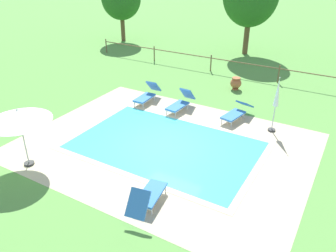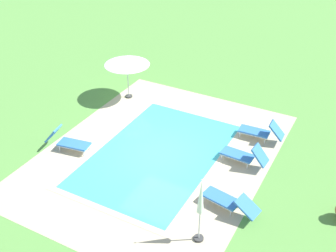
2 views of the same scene
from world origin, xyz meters
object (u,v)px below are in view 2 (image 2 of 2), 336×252
Objects in this scene: sun_lounger_north_end at (68,141)px; patio_umbrella_closed_row_west at (201,202)px; sun_lounger_north_mid at (244,155)px; sun_lounger_north_far at (261,131)px; sun_lounger_north_near_steps at (229,201)px; patio_umbrella_open_foreground at (127,61)px.

patio_umbrella_closed_row_west is (1.94, 6.82, 1.16)m from sun_lounger_north_end.
patio_umbrella_closed_row_west is at bearing 1.56° from sun_lounger_north_mid.
sun_lounger_north_mid is at bearing -1.39° from sun_lounger_north_far.
sun_lounger_north_near_steps is 2.75m from sun_lounger_north_mid.
patio_umbrella_closed_row_west is (4.45, 0.12, 1.16)m from sun_lounger_north_mid.
sun_lounger_north_mid reaches higher than sun_lounger_north_near_steps.
patio_umbrella_open_foreground reaches higher than sun_lounger_north_near_steps.
sun_lounger_north_near_steps is at bearing 54.79° from patio_umbrella_open_foreground.
sun_lounger_north_end is at bearing -91.65° from sun_lounger_north_near_steps.
sun_lounger_north_mid is at bearing -178.44° from patio_umbrella_closed_row_west.
sun_lounger_north_mid is at bearing 70.22° from patio_umbrella_open_foreground.
patio_umbrella_closed_row_west reaches higher than sun_lounger_north_far.
patio_umbrella_open_foreground reaches higher than sun_lounger_north_end.
sun_lounger_north_end reaches higher than sun_lounger_north_mid.
sun_lounger_north_end is at bearing -105.87° from patio_umbrella_closed_row_west.
sun_lounger_north_mid reaches higher than sun_lounger_north_far.
sun_lounger_north_near_steps is 0.87× the size of patio_umbrella_closed_row_west.
sun_lounger_north_mid is 0.78× the size of patio_umbrella_closed_row_west.
sun_lounger_north_mid is 4.60m from patio_umbrella_closed_row_west.
sun_lounger_north_far is 0.99× the size of sun_lounger_north_end.
patio_umbrella_closed_row_west is (1.73, -0.31, 1.20)m from sun_lounger_north_near_steps.
sun_lounger_north_near_steps is 2.13m from patio_umbrella_closed_row_west.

